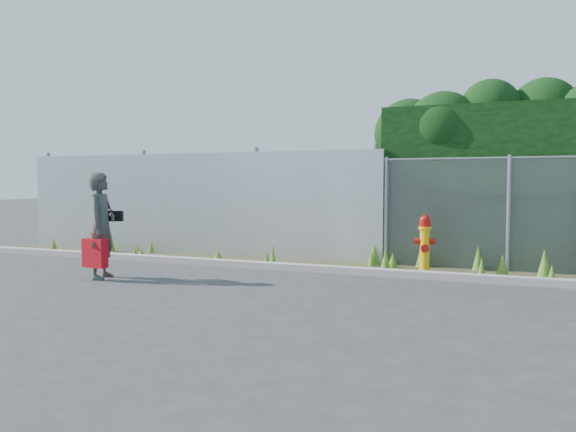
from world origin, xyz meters
The scene contains 9 objects.
ground centered at (0.00, 0.00, 0.00)m, with size 80.00×80.00×0.00m, color #373739.
curb centered at (0.00, 1.80, 0.06)m, with size 16.00×0.22×0.12m, color #A39B93.
weed_strip centered at (0.89, 2.48, 0.12)m, with size 16.00×1.30×0.54m.
corrugated_fence centered at (-3.25, 3.01, 1.10)m, with size 8.50×0.21×2.30m.
chainlink_fence centered at (4.25, 3.00, 1.03)m, with size 6.50×0.07×2.05m.
fire_hydrant centered at (1.88, 2.25, 0.51)m, with size 0.35×0.31×1.04m.
woman centered at (-2.96, -0.14, 0.87)m, with size 0.63×0.42×1.74m, color #0F6055.
red_tote_bag centered at (-2.95, -0.33, 0.44)m, with size 0.42×0.15×0.55m.
black_shoulder_bag centered at (-2.87, 0.10, 1.01)m, with size 0.23×0.10×0.17m.
Camera 1 is at (3.25, -7.48, 1.57)m, focal length 35.00 mm.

